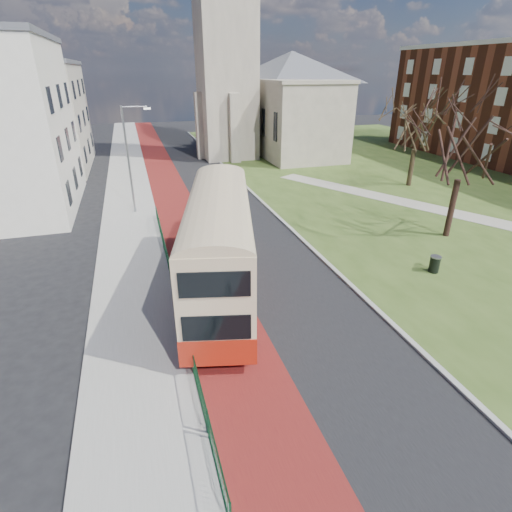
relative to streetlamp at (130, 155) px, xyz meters
name	(u,v)px	position (x,y,z in m)	size (l,w,h in m)	color
ground	(253,330)	(4.35, -18.00, -4.59)	(160.00, 160.00, 0.00)	black
road_carriageway	(205,199)	(5.85, 2.00, -4.59)	(9.00, 120.00, 0.01)	black
bus_lane	(174,202)	(3.15, 2.00, -4.59)	(3.40, 120.00, 0.01)	#591414
pavement_west	(129,205)	(-0.65, 2.00, -4.53)	(4.00, 120.00, 0.12)	gray
kerb_west	(153,203)	(1.35, 2.00, -4.53)	(0.25, 120.00, 0.13)	#999993
kerb_east	(248,189)	(10.45, 4.00, -4.53)	(0.25, 80.00, 0.13)	#999993
grass_green	(423,175)	(30.35, 4.00, -4.57)	(40.00, 80.00, 0.04)	#344D1B
footpath	(458,214)	(24.35, -8.00, -4.54)	(2.20, 36.00, 0.03)	#9E998C
pedestrian_railing	(174,286)	(1.40, -14.00, -4.04)	(0.07, 24.00, 1.12)	#0D3C20
gothic_church	(262,45)	(16.91, 20.00, 8.54)	(16.38, 18.00, 40.00)	gray
street_block_far	(35,116)	(-9.65, 20.00, 1.17)	(10.30, 16.30, 11.50)	#B6AB9A
streetlamp	(130,155)	(0.00, 0.00, 0.00)	(2.13, 0.18, 8.00)	gray
bus	(220,242)	(3.71, -14.57, -1.66)	(5.65, 12.62, 5.14)	#A11E0E
winter_tree_near	(469,131)	(20.28, -11.37, 2.44)	(7.14, 7.14, 10.10)	black
winter_tree_far	(419,119)	(26.08, 0.73, 1.67)	(7.87, 7.87, 8.99)	#332719
litter_bin	(435,264)	(15.73, -15.70, -4.07)	(0.67, 0.67, 0.97)	black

